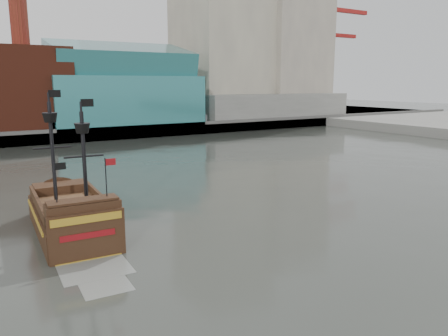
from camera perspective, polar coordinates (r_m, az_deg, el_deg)
ground at (r=29.38m, az=14.44°, el=-10.59°), size 400.00×400.00×0.00m
promenade_far at (r=112.94m, az=-21.35°, el=5.40°), size 220.00×60.00×2.00m
seawall at (r=84.18m, az=-17.68°, el=4.15°), size 220.00×1.00×2.60m
skyline at (r=107.23m, az=-18.65°, el=17.95°), size 149.00×45.00×62.00m
crane_a at (r=141.21m, az=13.22°, el=14.21°), size 22.50×4.00×32.25m
crane_b at (r=154.90m, az=13.09°, el=12.60°), size 19.10×4.00×26.25m
pirate_ship at (r=33.40m, az=-19.24°, el=-6.42°), size 5.22×14.79×10.92m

